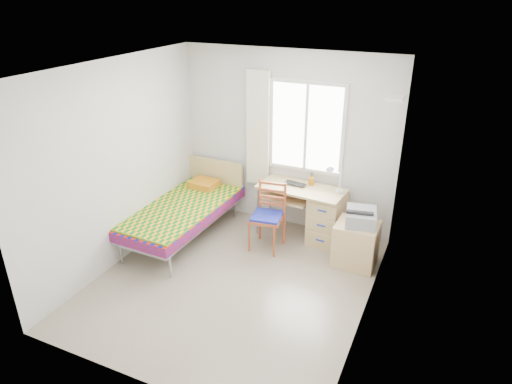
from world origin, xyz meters
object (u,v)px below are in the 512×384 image
chair (269,212)px  printer (361,217)px  desk (322,214)px  bed (185,209)px  cabinet (356,244)px

chair → printer: bearing=-3.7°
desk → printer: size_ratio=2.54×
bed → printer: size_ratio=4.16×
bed → chair: 1.24m
desk → printer: bearing=-27.0°
bed → printer: 2.47m
desk → cabinet: 0.73m
chair → cabinet: chair is taller
bed → printer: (2.44, 0.32, 0.25)m
desk → printer: printer is taller
desk → printer: 0.76m
bed → desk: bearing=23.0°
desk → cabinet: bearing=-30.5°
cabinet → printer: bearing=59.8°
printer → desk: bearing=137.3°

